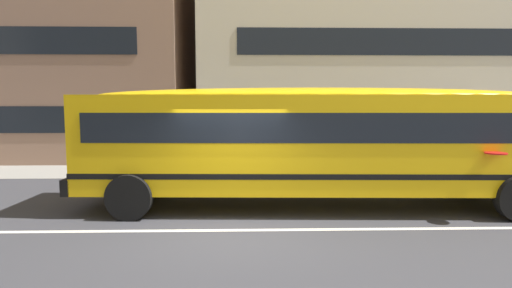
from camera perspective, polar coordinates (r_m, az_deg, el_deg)
name	(u,v)px	position (r m, az deg, el deg)	size (l,w,h in m)	color
ground_plane	(229,230)	(8.85, -3.72, -11.73)	(400.00, 400.00, 0.00)	#38383D
sidewalk_far	(236,171)	(16.07, -2.71, -3.68)	(120.00, 3.00, 0.01)	gray
lane_centreline	(229,230)	(8.84, -3.72, -11.72)	(110.00, 0.16, 0.01)	silver
school_bus	(327,137)	(10.63, 9.66, 1.02)	(13.55, 3.50, 3.01)	yellow
apartment_block_far_centre	(396,30)	(25.53, 18.70, 14.54)	(21.13, 12.80, 13.30)	beige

